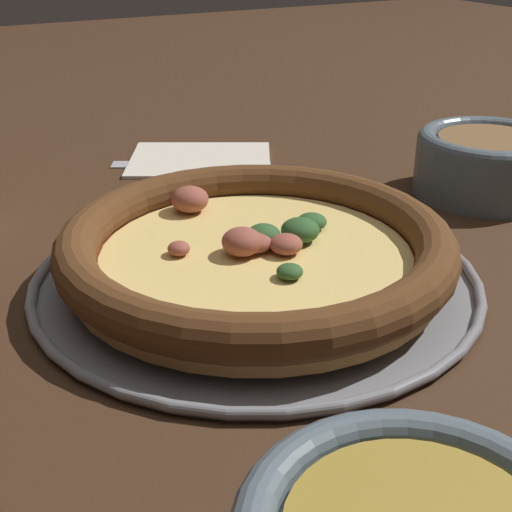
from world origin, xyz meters
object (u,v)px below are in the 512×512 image
object	(u,v)px
bowl_far	(488,161)
pizza	(256,248)
pizza_tray	(256,277)
napkin	(200,158)
fork	(181,164)

from	to	relation	value
bowl_far	pizza	bearing A→B (deg)	-168.29
pizza_tray	napkin	size ratio (longest dim) A/B	1.72
napkin	fork	size ratio (longest dim) A/B	1.19
pizza_tray	pizza	distance (m)	0.02
fork	bowl_far	bearing A→B (deg)	163.69
pizza	bowl_far	world-z (taller)	bowl_far
pizza_tray	bowl_far	size ratio (longest dim) A/B	2.41
pizza_tray	fork	world-z (taller)	pizza_tray
pizza	bowl_far	bearing A→B (deg)	11.71
napkin	bowl_far	bearing A→B (deg)	-47.36
pizza_tray	bowl_far	bearing A→B (deg)	11.79
pizza	fork	size ratio (longest dim) A/B	1.81
fork	pizza	bearing A→B (deg)	106.08
pizza_tray	pizza	size ratio (longest dim) A/B	1.14
napkin	fork	distance (m)	0.03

